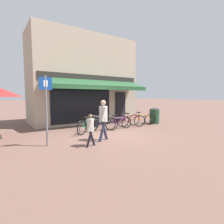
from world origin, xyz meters
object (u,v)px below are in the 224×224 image
pedestrian_adult (103,116)px  pedestrian_child (91,126)px  bicycle_purple (119,123)px  litter_bin (154,115)px  bicycle_red (131,121)px  bicycle_black (102,124)px  bicycle_green (89,126)px  parking_sign (46,104)px  bicycle_orange (142,119)px

pedestrian_adult → pedestrian_child: size_ratio=1.41×
bicycle_purple → litter_bin: (3.11, 0.23, 0.19)m
bicycle_red → pedestrian_adult: size_ratio=0.93×
bicycle_black → litter_bin: (4.16, 0.16, 0.17)m
bicycle_green → bicycle_purple: (1.84, 0.04, -0.02)m
parking_sign → bicycle_orange: bearing=13.0°
pedestrian_child → parking_sign: parking_sign is taller
pedestrian_adult → parking_sign: 2.21m
bicycle_orange → bicycle_green: bearing=-152.9°
bicycle_purple → parking_sign: bearing=-159.3°
bicycle_black → bicycle_red: bicycle_red is taller
bicycle_black → bicycle_orange: 3.03m
bicycle_orange → pedestrian_adult: bearing=-131.6°
bicycle_purple → litter_bin: 3.12m
bicycle_orange → parking_sign: size_ratio=0.65×
parking_sign → bicycle_black: bearing=22.5°
bicycle_black → bicycle_green: bearing=-152.1°
bicycle_green → litter_bin: 4.96m
bicycle_green → parking_sign: parking_sign is taller
bicycle_black → bicycle_orange: bearing=22.7°
bicycle_red → parking_sign: (-5.11, -1.32, 1.17)m
bicycle_red → bicycle_orange: bicycle_orange is taller
bicycle_red → bicycle_black: bearing=-152.5°
bicycle_purple → parking_sign: size_ratio=0.67×
bicycle_black → bicycle_purple: bearing=15.9°
bicycle_purple → bicycle_orange: size_ratio=1.03×
bicycle_orange → litter_bin: 1.14m
bicycle_black → pedestrian_adult: size_ratio=1.01×
bicycle_green → bicycle_purple: 1.84m
bicycle_green → litter_bin: size_ratio=1.50×
bicycle_orange → parking_sign: parking_sign is taller
pedestrian_adult → bicycle_red: bearing=-150.8°
bicycle_purple → bicycle_orange: 2.00m
bicycle_orange → pedestrian_child: pedestrian_child is taller
bicycle_black → pedestrian_child: 2.80m
bicycle_black → pedestrian_child: bearing=-108.5°
bicycle_black → pedestrian_adult: (-0.94, -1.72, 0.64)m
bicycle_green → bicycle_orange: (3.82, 0.26, -0.00)m
bicycle_purple → pedestrian_adult: 2.66m
bicycle_red → bicycle_orange: size_ratio=0.95×
bicycle_red → parking_sign: 5.41m
bicycle_black → bicycle_orange: size_ratio=1.02×
bicycle_black → bicycle_purple: size_ratio=0.99×
bicycle_purple → pedestrian_child: size_ratio=1.43×
bicycle_green → pedestrian_child: (-0.93, -2.06, 0.35)m
parking_sign → bicycle_red: bearing=14.5°
pedestrian_adult → pedestrian_child: pedestrian_adult is taller
bicycle_green → bicycle_orange: size_ratio=0.99×
bicycle_black → litter_bin: 4.16m
pedestrian_child → parking_sign: bearing=-26.5°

